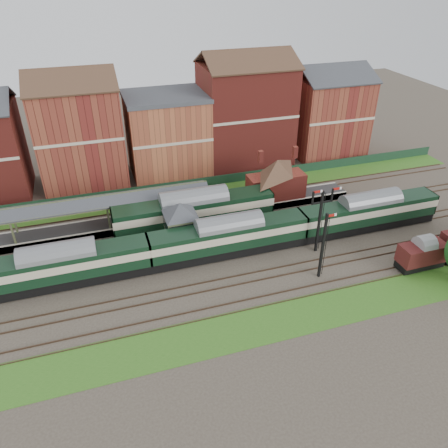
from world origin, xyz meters
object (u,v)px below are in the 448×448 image
object	(u,v)px
dmu_train	(229,236)
goods_van_a	(422,254)
signal_box	(181,224)
platform_railcar	(194,211)
semaphore_bracket	(320,217)

from	to	relation	value
dmu_train	goods_van_a	size ratio (longest dim) A/B	10.57
signal_box	platform_railcar	world-z (taller)	signal_box
dmu_train	platform_railcar	bearing A→B (deg)	110.77
platform_railcar	goods_van_a	bearing A→B (deg)	-35.03
signal_box	semaphore_bracket	xyz separation A→B (m)	(15.04, -5.75, 1.44)
platform_railcar	dmu_train	bearing A→B (deg)	-69.23
signal_box	platform_railcar	distance (m)	4.09
semaphore_bracket	platform_railcar	bearing A→B (deg)	144.46
semaphore_bracket	goods_van_a	bearing A→B (deg)	-34.34
signal_box	goods_van_a	bearing A→B (deg)	-26.52
dmu_train	goods_van_a	bearing A→B (deg)	-24.61
goods_van_a	signal_box	bearing A→B (deg)	153.48
platform_railcar	goods_van_a	distance (m)	27.02
signal_box	goods_van_a	distance (m)	27.47
signal_box	dmu_train	size ratio (longest dim) A/B	0.11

